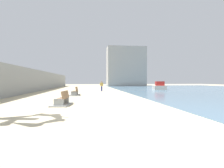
% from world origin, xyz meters
% --- Properties ---
extents(ground_plane, '(120.00, 120.00, 0.00)m').
position_xyz_m(ground_plane, '(0.00, 18.00, 0.00)').
color(ground_plane, '#C6B793').
extents(seawall, '(0.80, 64.00, 3.36)m').
position_xyz_m(seawall, '(-7.50, 18.00, 1.68)').
color(seawall, gray).
rests_on(seawall, ground).
extents(bench_near, '(1.34, 2.22, 0.98)m').
position_xyz_m(bench_near, '(-0.95, 2.73, 0.23)').
color(bench_near, gray).
rests_on(bench_near, ground).
extents(bench_far, '(1.17, 2.13, 0.98)m').
position_xyz_m(bench_far, '(-0.78, 11.01, 0.23)').
color(bench_far, gray).
rests_on(bench_far, ground).
extents(person_walking, '(0.53, 0.22, 1.62)m').
position_xyz_m(person_walking, '(2.77, 18.59, 0.94)').
color(person_walking, navy).
rests_on(person_walking, ground).
extents(boat_far_left, '(3.01, 4.56, 1.53)m').
position_xyz_m(boat_far_left, '(13.71, 21.92, 0.60)').
color(boat_far_left, beige).
rests_on(boat_far_left, water_bay).
extents(harbor_building, '(12.00, 6.00, 12.30)m').
position_xyz_m(harbor_building, '(12.32, 46.00, 6.15)').
color(harbor_building, '#9E9E99').
rests_on(harbor_building, ground).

